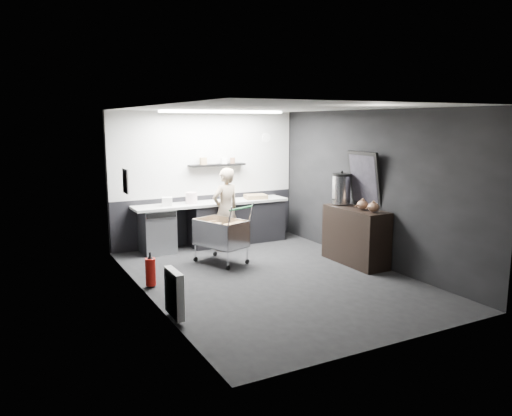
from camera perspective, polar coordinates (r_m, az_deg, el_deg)
floor at (r=8.14m, az=1.81°, el=-8.00°), size 5.50×5.50×0.00m
ceiling at (r=7.75m, az=1.92°, el=11.36°), size 5.50×5.50×0.00m
wall_back at (r=10.29m, az=-5.77°, el=3.43°), size 5.50×0.00×5.50m
wall_front at (r=5.65m, az=15.84°, el=-2.25°), size 5.50×0.00×5.50m
wall_left at (r=7.07m, az=-12.36°, el=0.29°), size 0.00×5.50×5.50m
wall_right at (r=8.99m, az=13.02°, el=2.29°), size 0.00×5.50×5.50m
kitchen_wall_panel at (r=10.23m, az=-5.77°, el=6.20°), size 3.95×0.02×1.70m
dado_panel at (r=10.40m, az=-5.64°, el=-1.24°), size 3.95×0.02×1.00m
floating_shelf at (r=10.22m, az=-4.47°, el=4.93°), size 1.20×0.22×0.04m
wall_clock at (r=10.81m, az=1.17°, el=8.04°), size 0.20×0.03×0.20m
poster at (r=8.29m, az=-14.71°, el=2.99°), size 0.02×0.30×0.40m
poster_red_band at (r=8.29m, az=-14.70°, el=3.47°), size 0.02×0.22×0.10m
radiator at (r=6.50m, az=-9.34°, el=-9.58°), size 0.10×0.50×0.60m
ceiling_strip at (r=9.40m, az=-3.80°, el=10.91°), size 2.40×0.20×0.04m
prep_counter at (r=10.18m, az=-4.27°, el=-1.70°), size 3.20×0.61×0.90m
person at (r=9.69m, az=-3.48°, el=-0.17°), size 0.66×0.50×1.62m
shopping_cart at (r=8.88m, az=-4.06°, el=-3.11°), size 0.90×1.16×1.06m
sideboard at (r=9.01m, az=11.24°, el=-2.31°), size 0.57×1.32×1.98m
fire_extinguisher at (r=7.81m, az=-11.96°, el=-7.05°), size 0.16×0.16×0.52m
cardboard_box at (r=10.40m, az=-0.03°, el=1.30°), size 0.49×0.40×0.09m
pink_tub at (r=9.87m, az=-7.40°, el=1.14°), size 0.22×0.22×0.22m
white_container at (r=9.66m, az=-10.12°, el=0.72°), size 0.23×0.20×0.17m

